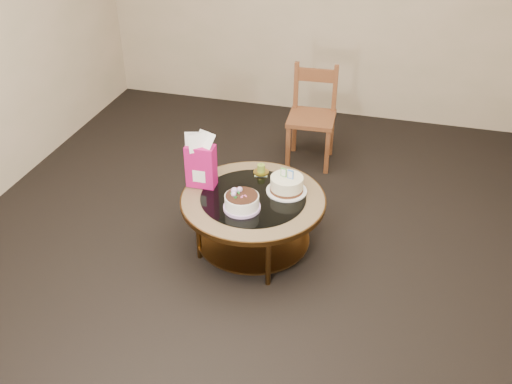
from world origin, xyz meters
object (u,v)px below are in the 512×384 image
(cream_cake, at_px, (287,185))
(dining_chair, at_px, (312,116))
(coffee_table, at_px, (253,206))
(decorated_cake, at_px, (242,202))
(gift_bag, at_px, (201,160))

(cream_cake, bearing_deg, dining_chair, 107.54)
(coffee_table, distance_m, decorated_cake, 0.21)
(gift_bag, distance_m, dining_chair, 1.49)
(decorated_cake, relative_size, gift_bag, 0.62)
(dining_chair, bearing_deg, coffee_table, -99.09)
(dining_chair, bearing_deg, gift_bag, -114.86)
(cream_cake, xyz_separation_m, dining_chair, (-0.06, 1.29, -0.07))
(coffee_table, relative_size, dining_chair, 1.16)
(cream_cake, bearing_deg, decorated_cake, -115.70)
(coffee_table, relative_size, gift_bag, 2.50)
(decorated_cake, bearing_deg, coffee_table, 77.19)
(decorated_cake, bearing_deg, dining_chair, 83.27)
(cream_cake, bearing_deg, gift_bag, -158.15)
(dining_chair, bearing_deg, decorated_cake, -99.78)
(cream_cake, relative_size, gift_bag, 0.71)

